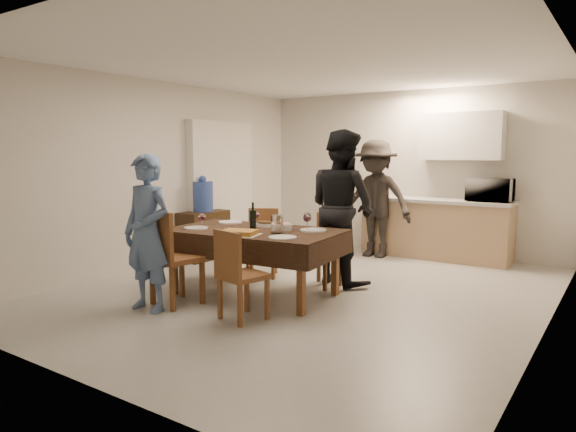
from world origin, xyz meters
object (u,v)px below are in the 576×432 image
savoury_tart (239,233)px  dining_table (254,233)px  console (204,235)px  person_near (147,233)px  person_far (342,207)px  water_jug (203,196)px  microwave (490,190)px  wine_bottle (253,216)px  person_kitchen (375,199)px  water_pitcher (277,224)px

savoury_tart → dining_table: bearing=104.7°
console → person_near: bearing=-59.3°
person_far → water_jug: bearing=18.1°
savoury_tart → microwave: (1.70, 3.59, 0.30)m
dining_table → wine_bottle: size_ratio=6.62×
person_kitchen → wine_bottle: bearing=-95.8°
person_far → microwave: bearing=-99.7°
console → person_kitchen: size_ratio=0.44×
console → microwave: (3.66, 2.06, 0.71)m
water_jug → microwave: (3.66, 2.06, 0.12)m
person_kitchen → person_far: bearing=-79.3°
person_far → person_kitchen: (-0.32, 1.71, -0.04)m
console → microwave: size_ratio=1.30×
water_jug → savoury_tart: water_jug is taller
dining_table → microwave: microwave is taller
console → savoury_tart: (1.95, -1.53, 0.41)m
console → savoury_tart: bearing=-38.0°
wine_bottle → person_near: size_ratio=0.19×
console → water_pitcher: bearing=-28.5°
dining_table → wine_bottle: 0.20m
savoury_tart → wine_bottle: bearing=109.2°
savoury_tart → person_kitchen: bearing=87.7°
water_jug → wine_bottle: size_ratio=1.50×
water_jug → person_near: 2.56m
wine_bottle → microwave: bearing=59.6°
water_jug → person_kitchen: person_kitchen is taller
console → water_pitcher: size_ratio=4.05×
microwave → person_kitchen: bearing=15.9°
console → water_jug: (0.00, 0.00, 0.59)m
dining_table → water_pitcher: bearing=-13.3°
person_near → savoury_tart: bearing=44.1°
wine_bottle → water_jug: bearing=148.7°
water_jug → water_pitcher: bearing=-28.5°
dining_table → person_far: (0.55, 1.05, 0.23)m
water_pitcher → microwave: size_ratio=0.32×
water_jug → person_far: person_far is taller
console → microwave: bearing=29.4°
person_kitchen → water_pitcher: bearing=-87.5°
dining_table → water_pitcher: 0.38m
microwave → savoury_tart: bearing=64.6°
microwave → person_far: size_ratio=0.32×
dining_table → person_kitchen: bearing=80.1°
water_jug → savoury_tart: bearing=-38.0°
water_pitcher → person_far: person_far is taller
person_near → person_kitchen: 3.89m
savoury_tart → person_kitchen: size_ratio=0.23×
microwave → person_kitchen: 1.65m
water_jug → microwave: bearing=29.4°
person_kitchen → microwave: bearing=15.9°
microwave → person_far: (-1.25, -2.16, -0.14)m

